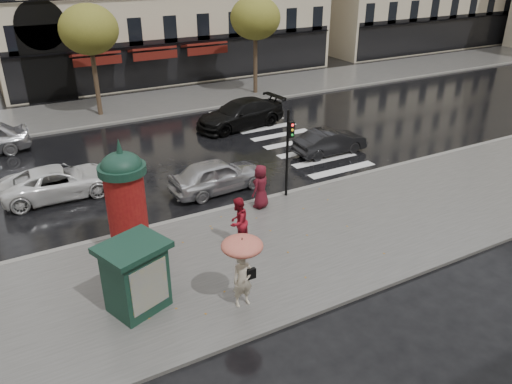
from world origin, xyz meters
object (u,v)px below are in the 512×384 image
newsstand (136,276)px  car_white (60,182)px  morris_column (126,201)px  traffic_light (289,146)px  woman_red (238,222)px  woman_umbrella (242,261)px  car_darkgrey (330,142)px  car_silver (218,175)px  car_black (240,114)px  man_burgundy (261,187)px

newsstand → car_white: (-0.67, 8.85, -0.55)m
morris_column → traffic_light: 6.98m
car_white → woman_red: bearing=-145.4°
woman_umbrella → car_darkgrey: (9.46, 8.66, -0.98)m
woman_umbrella → morris_column: morris_column is taller
car_silver → car_darkgrey: (6.81, 1.20, -0.08)m
car_black → car_white: bearing=-75.1°
woman_umbrella → car_silver: size_ratio=0.54×
man_burgundy → car_silver: bearing=-100.0°
man_burgundy → morris_column: (-5.44, -0.78, 1.07)m
car_darkgrey → car_white: 12.90m
man_burgundy → newsstand: 7.15m
car_darkgrey → car_white: bearing=82.9°
car_black → car_darkgrey: bearing=11.9°
man_burgundy → traffic_light: bearing=165.5°
woman_red → car_silver: size_ratio=0.42×
woman_red → man_burgundy: man_burgundy is taller
traffic_light → car_black: size_ratio=0.68×
woman_red → traffic_light: size_ratio=0.48×
newsstand → car_silver: bearing=49.1°
car_silver → car_black: 8.55m
car_silver → car_white: (-6.01, 2.70, -0.06)m
newsstand → car_black: (10.07, 13.27, -0.42)m
woman_umbrella → car_black: bearing=63.1°
car_white → car_black: 11.61m
newsstand → traffic_light: bearing=28.3°
man_burgundy → car_black: size_ratio=0.33×
woman_umbrella → traffic_light: (4.86, 5.37, 0.74)m
car_black → newsstand: bearing=-44.6°
newsstand → car_black: size_ratio=0.40×
traffic_light → newsstand: traffic_light is taller
man_burgundy → car_silver: 2.55m
car_darkgrey → car_white: (-12.81, 1.50, 0.02)m
man_burgundy → newsstand: bearing=4.2°
car_black → morris_column: bearing=-49.9°
car_darkgrey → car_black: size_ratio=0.71×
woman_red → traffic_light: traffic_light is taller
man_burgundy → traffic_light: 2.00m
car_darkgrey → woman_red: bearing=124.7°
car_silver → car_black: size_ratio=0.78×
morris_column → car_white: 6.20m
traffic_light → car_black: 9.67m
car_silver → car_darkgrey: bearing=-83.7°
woman_umbrella → newsstand: woman_umbrella is taller
newsstand → car_black: newsstand is taller
newsstand → car_silver: newsstand is taller
man_burgundy → newsstand: (-6.09, -3.74, 0.19)m
car_darkgrey → car_white: size_ratio=0.82×
morris_column → car_white: size_ratio=0.87×
woman_umbrella → car_silver: woman_umbrella is taller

